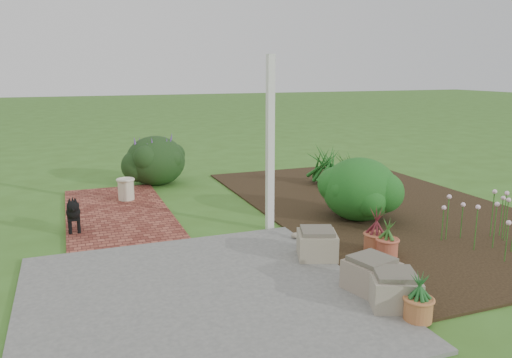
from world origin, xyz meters
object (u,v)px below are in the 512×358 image
object	(u,v)px
stone_trough_near	(394,291)
black_dog	(73,212)
evergreen_shrub	(360,187)
cream_ceramic_urn	(126,189)

from	to	relation	value
stone_trough_near	black_dog	world-z (taller)	black_dog
evergreen_shrub	black_dog	bearing A→B (deg)	168.73
black_dog	cream_ceramic_urn	world-z (taller)	black_dog
black_dog	cream_ceramic_urn	distance (m)	1.80
cream_ceramic_urn	evergreen_shrub	xyz separation A→B (m)	(3.25, -2.39, 0.29)
evergreen_shrub	cream_ceramic_urn	bearing A→B (deg)	143.71
cream_ceramic_urn	evergreen_shrub	distance (m)	4.05
cream_ceramic_urn	evergreen_shrub	bearing A→B (deg)	-36.29
stone_trough_near	cream_ceramic_urn	size ratio (longest dim) A/B	1.23
stone_trough_near	cream_ceramic_urn	xyz separation A→B (m)	(-1.96, 5.07, 0.03)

